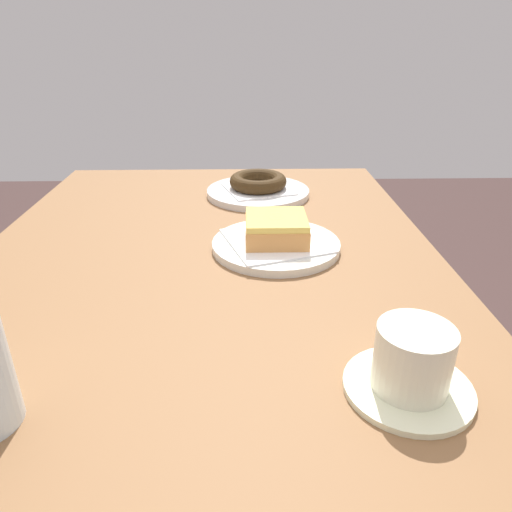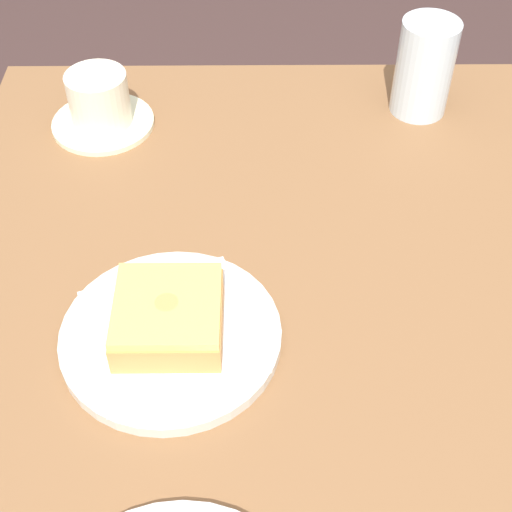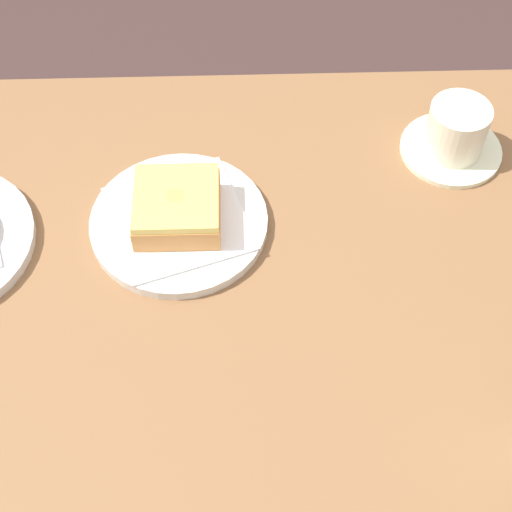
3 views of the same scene
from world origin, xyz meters
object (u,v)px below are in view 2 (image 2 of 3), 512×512
donut_glazed_square (168,316)px  coffee_cup (100,104)px  plate_glazed_square (171,336)px  water_glass (424,68)px

donut_glazed_square → coffee_cup: size_ratio=0.77×
plate_glazed_square → water_glass: water_glass is taller
plate_glazed_square → donut_glazed_square: (-0.00, -0.00, 0.03)m
plate_glazed_square → coffee_cup: bearing=-162.1°
coffee_cup → water_glass: bearing=94.6°
plate_glazed_square → water_glass: 0.46m
plate_glazed_square → coffee_cup: size_ratio=1.63×
donut_glazed_square → water_glass: bearing=142.0°
plate_glazed_square → coffee_cup: 0.35m
water_glass → coffee_cup: size_ratio=0.95×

